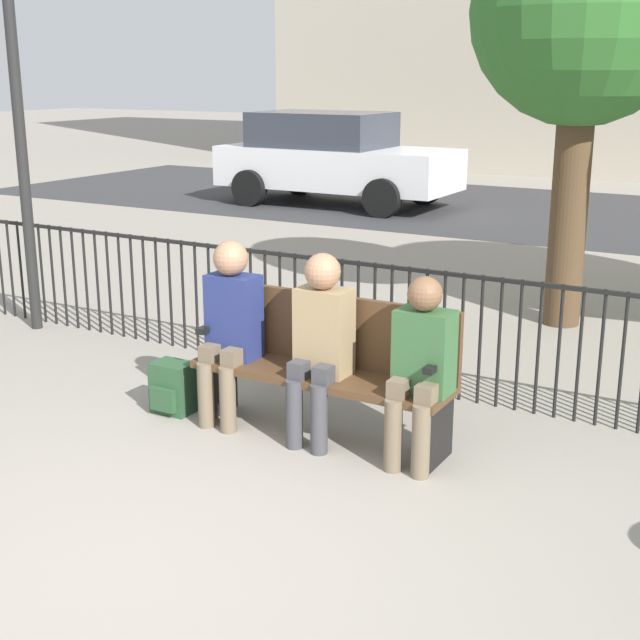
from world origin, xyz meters
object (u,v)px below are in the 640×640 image
park_bench (326,362)px  backpack (173,388)px  seated_person_2 (421,361)px  parked_car_0 (333,157)px  lamp_post (15,77)px  tree_1 (584,17)px  seated_person_1 (320,337)px  seated_person_0 (230,321)px

park_bench → backpack: bearing=-169.9°
seated_person_2 → parked_car_0: (-5.73, 9.28, 0.19)m
backpack → parked_car_0: size_ratio=0.09×
lamp_post → parked_car_0: size_ratio=0.81×
park_bench → lamp_post: size_ratio=0.52×
lamp_post → backpack: bearing=-23.0°
backpack → tree_1: 4.79m
seated_person_1 → lamp_post: bearing=165.0°
park_bench → seated_person_1: (0.03, -0.13, 0.21)m
park_bench → seated_person_2: (0.72, -0.13, 0.16)m
seated_person_0 → tree_1: (1.30, 3.55, 2.06)m
seated_person_0 → tree_1: 4.31m
backpack → parked_car_0: bearing=112.6°
seated_person_0 → park_bench: bearing=10.7°
seated_person_0 → seated_person_1: (0.70, -0.00, -0.01)m
park_bench → backpack: (-1.12, -0.20, -0.32)m
seated_person_0 → lamp_post: 3.44m
park_bench → tree_1: size_ratio=0.46×
park_bench → backpack: park_bench is taller
seated_person_1 → tree_1: tree_1 is taller
parked_car_0 → lamp_post: bearing=-80.2°
seated_person_0 → tree_1: bearing=69.8°
seated_person_1 → backpack: (-1.15, -0.07, -0.52)m
park_bench → backpack: 1.18m
seated_person_0 → tree_1: tree_1 is taller
parked_car_0 → tree_1: bearing=-45.4°
seated_person_2 → parked_car_0: size_ratio=0.28×
seated_person_1 → lamp_post: lamp_post is taller
seated_person_0 → parked_car_0: parked_car_0 is taller
park_bench → seated_person_0: bearing=-169.3°
backpack → tree_1: bearing=64.1°
backpack → seated_person_2: bearing=2.1°
seated_person_2 → backpack: size_ratio=3.24×
seated_person_0 → seated_person_2: bearing=-0.2°
parked_car_0 → seated_person_0: bearing=-64.9°
backpack → lamp_post: size_ratio=0.11×
seated_person_1 → parked_car_0: (-5.04, 9.27, 0.14)m
seated_person_0 → lamp_post: bearing=161.6°
tree_1 → park_bench: bearing=-100.6°
parked_car_0 → seated_person_2: bearing=-58.3°
park_bench → seated_person_0: (-0.67, -0.13, 0.22)m
park_bench → lamp_post: (-3.58, 0.84, 1.77)m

